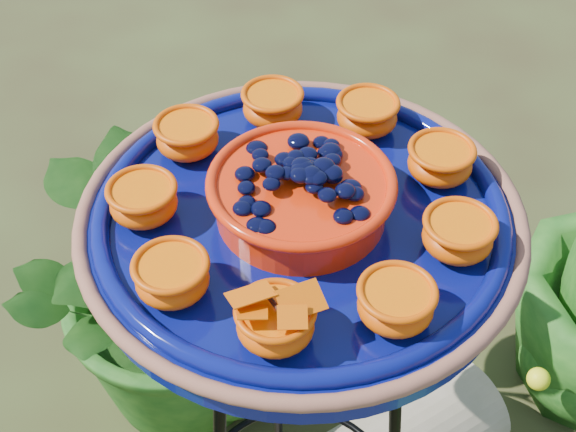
% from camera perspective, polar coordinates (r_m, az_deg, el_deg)
% --- Properties ---
extents(tripod_stand, '(0.46, 0.46, 0.99)m').
position_cam_1_polar(tripod_stand, '(1.28, 0.70, -14.04)').
color(tripod_stand, black).
rests_on(tripod_stand, ground).
extents(feeder_dish, '(0.64, 0.64, 0.12)m').
position_cam_1_polar(feeder_dish, '(0.93, 0.92, 0.08)').
color(feeder_dish, '#080E5F').
rests_on(feeder_dish, tripod_stand).
extents(shrub_back_left, '(0.97, 0.95, 0.81)m').
position_cam_1_polar(shrub_back_left, '(1.74, -7.64, -3.44)').
color(shrub_back_left, '#154913').
rests_on(shrub_back_left, ground).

